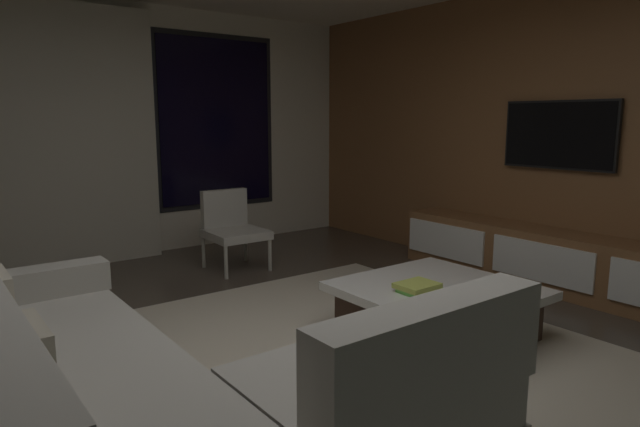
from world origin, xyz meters
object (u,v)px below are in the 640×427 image
accent_chair_near_window (232,225)px  book_stack_on_coffee_table (418,287)px  coffee_table (437,310)px  sectional_couch (155,397)px  mounted_tv (559,135)px  media_console (560,263)px

accent_chair_near_window → book_stack_on_coffee_table: bearing=-88.5°
coffee_table → accent_chair_near_window: bearing=96.0°
sectional_couch → book_stack_on_coffee_table: bearing=5.8°
book_stack_on_coffee_table → mounted_tv: 2.24m
sectional_couch → mounted_tv: mounted_tv is taller
accent_chair_near_window → mounted_tv: bearing=-47.0°
sectional_couch → accent_chair_near_window: size_ratio=3.21×
accent_chair_near_window → mounted_tv: mounted_tv is taller
coffee_table → book_stack_on_coffee_table: (-0.19, -0.00, 0.20)m
sectional_couch → accent_chair_near_window: bearing=55.8°
coffee_table → sectional_couch: bearing=-174.7°
sectional_couch → media_console: (3.69, 0.23, -0.04)m
mounted_tv → media_console: bearing=-132.5°
sectional_couch → mounted_tv: size_ratio=2.40×
book_stack_on_coffee_table → accent_chair_near_window: size_ratio=0.36×
media_console → coffee_table: bearing=-178.6°
accent_chair_near_window → media_console: bearing=-52.0°
book_stack_on_coffee_table → accent_chair_near_window: accent_chair_near_window is taller
coffee_table → book_stack_on_coffee_table: 0.28m
sectional_couch → coffee_table: bearing=5.3°
sectional_couch → accent_chair_near_window: 3.21m
coffee_table → mounted_tv: bearing=7.4°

